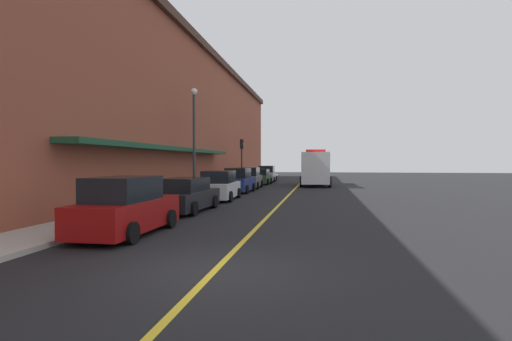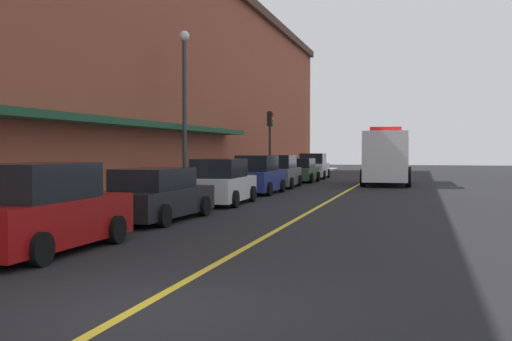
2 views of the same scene
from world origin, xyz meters
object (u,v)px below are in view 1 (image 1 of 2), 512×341
(parking_meter_0, at_px, (202,181))
(street_lamp_left, at_px, (194,130))
(parked_car_3, at_px, (239,181))
(parked_car_6, at_px, (267,174))
(parked_car_0, at_px, (126,208))
(box_truck, at_px, (316,169))
(parked_car_1, at_px, (186,196))
(parked_car_2, at_px, (219,186))
(parking_meter_1, at_px, (163,188))
(traffic_light_near, at_px, (242,153))
(parked_car_5, at_px, (260,177))
(parking_meter_2, at_px, (228,177))
(parked_car_4, at_px, (249,178))

(parking_meter_0, height_order, street_lamp_left, street_lamp_left)
(parked_car_3, distance_m, street_lamp_left, 6.01)
(parked_car_3, distance_m, parked_car_6, 16.73)
(parked_car_0, relative_size, parked_car_3, 1.09)
(parked_car_3, relative_size, box_truck, 0.50)
(parked_car_1, bearing_deg, parked_car_6, 2.04)
(parking_meter_0, bearing_deg, parked_car_2, -39.47)
(parking_meter_1, bearing_deg, box_truck, 71.72)
(parking_meter_0, bearing_deg, parked_car_6, 86.49)
(parking_meter_1, distance_m, traffic_light_near, 19.41)
(parked_car_5, bearing_deg, parked_car_3, -179.18)
(parked_car_5, xyz_separation_m, street_lamp_left, (-1.99, -15.53, 3.66))
(parked_car_1, height_order, box_truck, box_truck)
(parked_car_3, xyz_separation_m, parking_meter_0, (-1.44, -4.74, 0.20))
(parking_meter_2, distance_m, traffic_light_near, 5.87)
(parked_car_4, height_order, street_lamp_left, street_lamp_left)
(parked_car_1, height_order, parked_car_5, parked_car_1)
(box_truck, distance_m, parking_meter_1, 22.38)
(street_lamp_left, bearing_deg, parked_car_3, 65.18)
(parked_car_0, distance_m, street_lamp_left, 13.98)
(street_lamp_left, bearing_deg, parked_car_0, -81.17)
(parked_car_6, relative_size, street_lamp_left, 0.65)
(parked_car_0, bearing_deg, street_lamp_left, 9.37)
(parked_car_0, relative_size, parking_meter_0, 3.49)
(parked_car_4, height_order, parking_meter_0, parked_car_4)
(parked_car_6, xyz_separation_m, parking_meter_0, (-1.32, -21.46, 0.20))
(parked_car_1, bearing_deg, parked_car_3, 1.61)
(parked_car_4, distance_m, traffic_light_near, 4.03)
(parked_car_1, distance_m, box_truck, 22.65)
(parked_car_2, xyz_separation_m, traffic_light_near, (-1.43, 14.16, 2.33))
(parked_car_3, bearing_deg, street_lamp_left, 155.98)
(parked_car_3, xyz_separation_m, street_lamp_left, (-2.04, -4.40, 3.54))
(parked_car_1, relative_size, street_lamp_left, 0.71)
(parked_car_1, distance_m, parking_meter_2, 14.56)
(parked_car_5, bearing_deg, parked_car_4, 179.88)
(traffic_light_near, bearing_deg, parking_meter_0, -90.27)
(parked_car_5, bearing_deg, parking_meter_0, 175.57)
(parked_car_2, bearing_deg, parking_meter_2, 7.91)
(parked_car_3, xyz_separation_m, parking_meter_2, (-1.44, 2.72, 0.20))
(parked_car_1, xyz_separation_m, parked_car_3, (0.07, 11.77, 0.11))
(parking_meter_1, xyz_separation_m, traffic_light_near, (0.06, 19.29, 2.10))
(parked_car_1, xyz_separation_m, parked_car_6, (-0.05, 28.50, 0.11))
(parked_car_0, height_order, traffic_light_near, traffic_light_near)
(parked_car_2, xyz_separation_m, parking_meter_0, (-1.49, 1.23, 0.23))
(parked_car_0, bearing_deg, traffic_light_near, 3.66)
(box_truck, xyz_separation_m, parking_meter_0, (-7.02, -14.89, -0.57))
(parked_car_2, xyz_separation_m, parked_car_3, (-0.05, 5.96, 0.03))
(parked_car_2, height_order, box_truck, box_truck)
(parked_car_1, xyz_separation_m, street_lamp_left, (-1.97, 7.37, 3.65))
(parking_meter_2, height_order, traffic_light_near, traffic_light_near)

